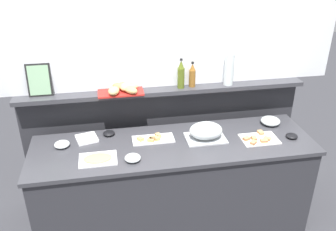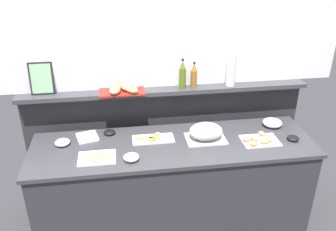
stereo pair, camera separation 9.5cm
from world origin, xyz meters
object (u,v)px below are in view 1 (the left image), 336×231
olive_oil_bottle (181,75)px  framed_picture (39,80)px  condiment_bowl_red (109,133)px  bread_basket (123,88)px  glass_bowl_large (270,121)px  water_carafe (229,69)px  sandwich_platter_front (153,139)px  cold_cuts_platter (98,159)px  condiment_bowl_teal (292,136)px  sandwich_platter_rear (259,139)px  glass_bowl_small (133,158)px  napkin_stack (87,138)px  vinegar_bottle_amber (192,76)px  glass_bowl_medium (62,145)px  serving_cloche (206,131)px

olive_oil_bottle → framed_picture: (-1.23, 0.04, 0.02)m
condiment_bowl_red → bread_basket: 0.42m
glass_bowl_large → water_carafe: water_carafe is taller
sandwich_platter_front → cold_cuts_platter: size_ratio=1.21×
condiment_bowl_teal → sandwich_platter_rear: bearing=177.1°
cold_cuts_platter → water_carafe: (1.23, 0.58, 0.46)m
sandwich_platter_rear → water_carafe: (-0.13, 0.52, 0.46)m
framed_picture → sandwich_platter_front: bearing=-23.3°
glass_bowl_small → condiment_bowl_teal: bearing=4.5°
glass_bowl_small → water_carafe: 1.24m
napkin_stack → vinegar_bottle_amber: 1.09m
glass_bowl_medium → vinegar_bottle_amber: bearing=16.3°
glass_bowl_large → condiment_bowl_teal: 0.28m
sandwich_platter_front → cold_cuts_platter: bearing=-154.3°
glass_bowl_large → glass_bowl_medium: (-1.87, -0.07, -0.01)m
napkin_stack → olive_oil_bottle: bearing=15.8°
water_carafe → olive_oil_bottle: bearing=-179.7°
sandwich_platter_front → glass_bowl_large: glass_bowl_large is taller
cold_cuts_platter → glass_bowl_small: glass_bowl_small is taller
glass_bowl_small → water_carafe: bearing=33.6°
sandwich_platter_rear → serving_cloche: (-0.44, 0.10, 0.06)m
sandwich_platter_front → glass_bowl_small: size_ratio=2.83×
sandwich_platter_front → water_carafe: water_carafe is taller
serving_cloche → sandwich_platter_rear: bearing=-13.0°
condiment_bowl_red → olive_oil_bottle: (0.68, 0.20, 0.42)m
sandwich_platter_rear → condiment_bowl_red: size_ratio=3.06×
cold_cuts_platter → condiment_bowl_red: 0.39m
cold_cuts_platter → serving_cloche: bearing=10.2°
sandwich_platter_front → glass_bowl_medium: glass_bowl_medium is taller
serving_cloche → glass_bowl_medium: 1.21m
condiment_bowl_teal → napkin_stack: bearing=170.8°
sandwich_platter_front → olive_oil_bottle: (0.32, 0.35, 0.43)m
glass_bowl_medium → bread_basket: size_ratio=0.31×
cold_cuts_platter → olive_oil_bottle: (0.78, 0.58, 0.43)m
sandwich_platter_rear → glass_bowl_large: (0.22, 0.25, 0.02)m
cold_cuts_platter → olive_oil_bottle: olive_oil_bottle is taller
condiment_bowl_teal → olive_oil_bottle: 1.11m
glass_bowl_medium → glass_bowl_large: bearing=2.1°
glass_bowl_medium → water_carafe: size_ratio=0.42×
sandwich_platter_rear → glass_bowl_small: 1.10m
condiment_bowl_red → cold_cuts_platter: bearing=-104.5°
condiment_bowl_teal → water_carafe: size_ratio=0.34×
glass_bowl_large → olive_oil_bottle: 0.93m
napkin_stack → bread_basket: size_ratio=0.43×
bread_basket → sandwich_platter_rear: bearing=-24.7°
vinegar_bottle_amber → condiment_bowl_teal: bearing=-35.4°
condiment_bowl_red → vinegar_bottle_amber: bearing=15.1°
sandwich_platter_front → serving_cloche: size_ratio=1.05×
sandwich_platter_front → glass_bowl_medium: bearing=178.3°
condiment_bowl_teal → condiment_bowl_red: (-1.55, 0.33, 0.00)m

